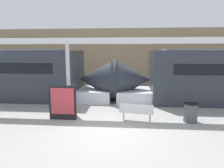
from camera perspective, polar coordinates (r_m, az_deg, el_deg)
ground_plane at (r=7.88m, az=-1.56°, el=-13.46°), size 60.00×60.00×0.00m
station_wall at (r=17.52m, az=2.15°, el=7.50°), size 56.00×0.20×5.00m
bench_near at (r=8.79m, az=6.99°, el=-7.66°), size 1.51×0.70×0.84m
trash_bin at (r=9.42m, az=21.55°, el=-7.52°), size 0.60×0.60×0.85m
poster_board at (r=9.21m, az=-13.93°, el=-5.17°), size 1.23×0.07×1.57m
support_column_near at (r=10.33m, az=-12.38°, el=1.60°), size 0.19×0.19×3.41m
canopy_beam at (r=10.25m, az=-12.75°, el=11.86°), size 28.00×0.60×0.28m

